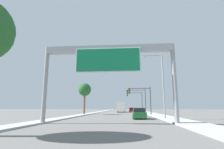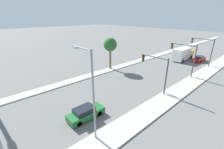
{
  "view_description": "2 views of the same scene",
  "coord_description": "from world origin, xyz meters",
  "px_view_note": "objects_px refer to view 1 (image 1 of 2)",
  "views": [
    {
      "loc": [
        1.83,
        0.92,
        1.57
      ],
      "look_at": [
        0.0,
        22.84,
        5.71
      ],
      "focal_mm": 28.0,
      "sensor_mm": 36.0,
      "label": 1
    },
    {
      "loc": [
        16.44,
        18.6,
        11.35
      ],
      "look_at": [
        -1.23,
        34.52,
        1.92
      ],
      "focal_mm": 24.0,
      "sensor_mm": 36.0,
      "label": 2
    }
  ],
  "objects_px": {
    "car_near_left": "(132,110)",
    "street_lamp_right": "(161,80)",
    "truck_box_primary": "(121,107)",
    "traffic_light_far_intersection": "(137,98)",
    "car_mid_center": "(139,114)",
    "traffic_light_mid_block": "(139,97)",
    "traffic_light_near_intersection": "(143,96)",
    "palm_tree_background": "(85,90)",
    "sign_gantry": "(108,61)"
  },
  "relations": [
    {
      "from": "traffic_light_far_intersection",
      "to": "sign_gantry",
      "type": "bearing_deg",
      "value": -97.28
    },
    {
      "from": "truck_box_primary",
      "to": "traffic_light_mid_block",
      "type": "relative_size",
      "value": 1.25
    },
    {
      "from": "traffic_light_mid_block",
      "to": "traffic_light_far_intersection",
      "type": "relative_size",
      "value": 0.98
    },
    {
      "from": "traffic_light_far_intersection",
      "to": "street_lamp_right",
      "type": "relative_size",
      "value": 0.73
    },
    {
      "from": "car_near_left",
      "to": "traffic_light_mid_block",
      "type": "height_order",
      "value": "traffic_light_mid_block"
    },
    {
      "from": "car_mid_center",
      "to": "traffic_light_far_intersection",
      "type": "relative_size",
      "value": 0.68
    },
    {
      "from": "traffic_light_near_intersection",
      "to": "traffic_light_far_intersection",
      "type": "distance_m",
      "value": 20.01
    },
    {
      "from": "traffic_light_mid_block",
      "to": "street_lamp_right",
      "type": "relative_size",
      "value": 0.71
    },
    {
      "from": "car_mid_center",
      "to": "truck_box_primary",
      "type": "xyz_separation_m",
      "value": [
        -3.5,
        32.91,
        0.97
      ]
    },
    {
      "from": "car_mid_center",
      "to": "street_lamp_right",
      "type": "height_order",
      "value": "street_lamp_right"
    },
    {
      "from": "car_near_left",
      "to": "traffic_light_near_intersection",
      "type": "bearing_deg",
      "value": -85.91
    },
    {
      "from": "car_near_left",
      "to": "truck_box_primary",
      "type": "height_order",
      "value": "truck_box_primary"
    },
    {
      "from": "palm_tree_background",
      "to": "car_mid_center",
      "type": "bearing_deg",
      "value": -50.88
    },
    {
      "from": "car_near_left",
      "to": "traffic_light_near_intersection",
      "type": "relative_size",
      "value": 0.81
    },
    {
      "from": "car_mid_center",
      "to": "traffic_light_mid_block",
      "type": "bearing_deg",
      "value": 85.82
    },
    {
      "from": "truck_box_primary",
      "to": "traffic_light_far_intersection",
      "type": "relative_size",
      "value": 1.22
    },
    {
      "from": "traffic_light_far_intersection",
      "to": "palm_tree_background",
      "type": "bearing_deg",
      "value": -125.0
    },
    {
      "from": "car_near_left",
      "to": "street_lamp_right",
      "type": "relative_size",
      "value": 0.52
    },
    {
      "from": "traffic_light_far_intersection",
      "to": "truck_box_primary",
      "type": "bearing_deg",
      "value": 169.04
    },
    {
      "from": "traffic_light_far_intersection",
      "to": "street_lamp_right",
      "type": "xyz_separation_m",
      "value": [
        1.38,
        -32.93,
        0.85
      ]
    },
    {
      "from": "traffic_light_near_intersection",
      "to": "car_near_left",
      "type": "bearing_deg",
      "value": 94.09
    },
    {
      "from": "car_near_left",
      "to": "traffic_light_far_intersection",
      "type": "relative_size",
      "value": 0.72
    },
    {
      "from": "sign_gantry",
      "to": "palm_tree_background",
      "type": "height_order",
      "value": "sign_gantry"
    },
    {
      "from": "sign_gantry",
      "to": "traffic_light_near_intersection",
      "type": "distance_m",
      "value": 20.87
    },
    {
      "from": "car_mid_center",
      "to": "car_near_left",
      "type": "distance_m",
      "value": 35.17
    },
    {
      "from": "traffic_light_near_intersection",
      "to": "traffic_light_far_intersection",
      "type": "xyz_separation_m",
      "value": [
        -0.04,
        20.0,
        0.48
      ]
    },
    {
      "from": "traffic_light_mid_block",
      "to": "sign_gantry",
      "type": "bearing_deg",
      "value": -99.62
    },
    {
      "from": "sign_gantry",
      "to": "truck_box_primary",
      "type": "height_order",
      "value": "sign_gantry"
    },
    {
      "from": "car_near_left",
      "to": "street_lamp_right",
      "type": "height_order",
      "value": "street_lamp_right"
    },
    {
      "from": "street_lamp_right",
      "to": "traffic_light_far_intersection",
      "type": "bearing_deg",
      "value": 92.4
    },
    {
      "from": "car_near_left",
      "to": "truck_box_primary",
      "type": "relative_size",
      "value": 0.59
    },
    {
      "from": "truck_box_primary",
      "to": "palm_tree_background",
      "type": "height_order",
      "value": "palm_tree_background"
    },
    {
      "from": "traffic_light_mid_block",
      "to": "street_lamp_right",
      "type": "distance_m",
      "value": 22.99
    },
    {
      "from": "car_near_left",
      "to": "palm_tree_background",
      "type": "xyz_separation_m",
      "value": [
        -11.14,
        -21.48,
        4.71
      ]
    },
    {
      "from": "car_near_left",
      "to": "street_lamp_right",
      "type": "distance_m",
      "value": 36.6
    },
    {
      "from": "car_mid_center",
      "to": "traffic_light_mid_block",
      "type": "height_order",
      "value": "traffic_light_mid_block"
    },
    {
      "from": "traffic_light_far_intersection",
      "to": "street_lamp_right",
      "type": "distance_m",
      "value": 32.97
    },
    {
      "from": "truck_box_primary",
      "to": "palm_tree_background",
      "type": "xyz_separation_m",
      "value": [
        -7.64,
        -19.22,
        3.73
      ]
    },
    {
      "from": "traffic_light_mid_block",
      "to": "street_lamp_right",
      "type": "height_order",
      "value": "street_lamp_right"
    },
    {
      "from": "car_mid_center",
      "to": "palm_tree_background",
      "type": "bearing_deg",
      "value": 129.12
    },
    {
      "from": "sign_gantry",
      "to": "traffic_light_near_intersection",
      "type": "height_order",
      "value": "sign_gantry"
    },
    {
      "from": "sign_gantry",
      "to": "traffic_light_mid_block",
      "type": "distance_m",
      "value": 30.58
    },
    {
      "from": "car_mid_center",
      "to": "traffic_light_far_intersection",
      "type": "height_order",
      "value": "traffic_light_far_intersection"
    },
    {
      "from": "car_mid_center",
      "to": "traffic_light_near_intersection",
      "type": "bearing_deg",
      "value": 82.06
    },
    {
      "from": "car_near_left",
      "to": "traffic_light_near_intersection",
      "type": "height_order",
      "value": "traffic_light_near_intersection"
    },
    {
      "from": "sign_gantry",
      "to": "car_near_left",
      "type": "bearing_deg",
      "value": 85.38
    },
    {
      "from": "palm_tree_background",
      "to": "sign_gantry",
      "type": "bearing_deg",
      "value": -70.75
    },
    {
      "from": "car_mid_center",
      "to": "car_near_left",
      "type": "height_order",
      "value": "car_mid_center"
    },
    {
      "from": "car_mid_center",
      "to": "car_near_left",
      "type": "bearing_deg",
      "value": 90.0
    },
    {
      "from": "sign_gantry",
      "to": "car_near_left",
      "type": "xyz_separation_m",
      "value": [
        3.5,
        43.35,
        -5.52
      ]
    }
  ]
}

